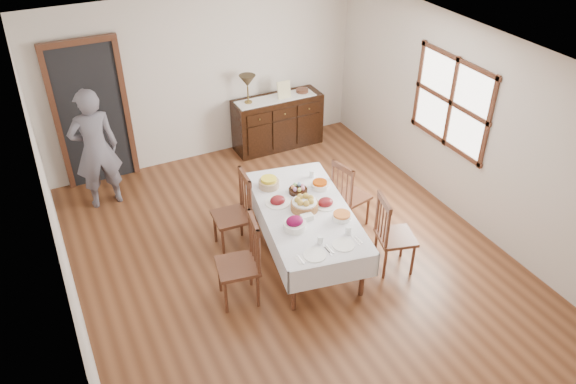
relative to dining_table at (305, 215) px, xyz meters
name	(u,v)px	position (x,y,z in m)	size (l,w,h in m)	color
ground	(292,259)	(-0.19, -0.01, -0.61)	(6.00, 6.00, 0.00)	brown
room_shell	(264,130)	(-0.33, 0.41, 1.03)	(5.02, 6.02, 2.65)	white
dining_table	(305,215)	(0.00, 0.00, 0.00)	(1.37, 2.18, 0.70)	silver
chair_left_near	(242,261)	(-0.97, -0.36, -0.07)	(0.52, 0.52, 1.07)	#522D1D
chair_left_far	(235,212)	(-0.69, 0.55, -0.08)	(0.46, 0.46, 1.05)	#522D1D
chair_right_near	(392,234)	(0.80, -0.66, -0.09)	(0.52, 0.52, 1.03)	#522D1D
chair_right_far	(349,194)	(0.80, 0.31, -0.12)	(0.49, 0.49, 0.98)	#522D1D
sideboard	(278,122)	(0.92, 2.71, -0.17)	(1.45, 0.53, 0.87)	black
person	(95,145)	(-2.00, 2.28, 0.32)	(0.58, 0.37, 1.86)	slate
bread_basket	(304,204)	(-0.01, 0.01, 0.16)	(0.33, 0.33, 0.17)	brown
egg_basket	(298,190)	(0.09, 0.37, 0.13)	(0.24, 0.24, 0.11)	black
ham_platter_a	(278,201)	(-0.24, 0.27, 0.12)	(0.31, 0.31, 0.11)	white
ham_platter_b	(325,203)	(0.26, -0.02, 0.12)	(0.29, 0.29, 0.11)	white
beet_bowl	(295,224)	(-0.29, -0.28, 0.15)	(0.26, 0.26, 0.16)	white
carrot_bowl	(320,185)	(0.38, 0.34, 0.13)	(0.23, 0.23, 0.09)	white
pineapple_bowl	(269,183)	(-0.19, 0.64, 0.15)	(0.26, 0.26, 0.13)	tan
casserole_dish	(342,216)	(0.29, -0.35, 0.12)	(0.22, 0.22, 0.08)	white
butter_dish	(307,217)	(-0.08, -0.19, 0.12)	(0.15, 0.11, 0.07)	white
setting_left	(316,250)	(-0.26, -0.74, 0.11)	(0.44, 0.31, 0.10)	white
setting_right	(345,240)	(0.10, -0.73, 0.11)	(0.44, 0.31, 0.10)	white
glass_far_a	(274,181)	(-0.10, 0.67, 0.13)	(0.06, 0.06, 0.09)	white
glass_far_b	(312,174)	(0.42, 0.61, 0.13)	(0.07, 0.07, 0.10)	white
runner	(276,99)	(0.87, 2.67, 0.27)	(1.30, 0.35, 0.01)	white
table_lamp	(247,82)	(0.42, 2.72, 0.62)	(0.26, 0.26, 0.46)	brown
picture_frame	(284,90)	(1.00, 2.64, 0.40)	(0.22, 0.08, 0.28)	beige
deco_bowl	(302,91)	(1.36, 2.71, 0.29)	(0.20, 0.20, 0.06)	#522D1D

